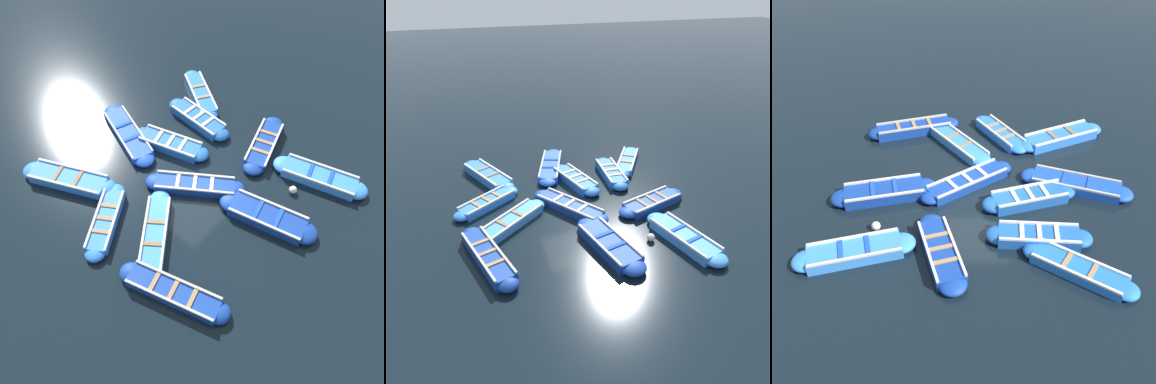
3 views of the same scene
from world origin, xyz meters
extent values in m
plane|color=black|center=(0.00, 0.00, 0.00)|extent=(120.00, 120.00, 0.00)
cube|color=#1E59AD|center=(1.74, -0.68, 0.19)|extent=(2.69, 1.58, 0.38)
ellipsoid|color=#1E59AD|center=(2.96, -0.31, 0.19)|extent=(1.02, 1.01, 0.38)
ellipsoid|color=#1E59AD|center=(0.53, -1.06, 0.19)|extent=(1.02, 1.01, 0.38)
cube|color=beige|center=(1.63, -0.31, 0.41)|extent=(2.41, 0.82, 0.07)
cube|color=beige|center=(1.86, -1.06, 0.41)|extent=(2.41, 0.82, 0.07)
cube|color=beige|center=(2.26, -0.52, 0.40)|extent=(0.36, 0.77, 0.04)
cube|color=beige|center=(1.74, -0.68, 0.40)|extent=(0.36, 0.77, 0.04)
cube|color=beige|center=(1.23, -0.84, 0.40)|extent=(0.36, 0.77, 0.04)
cube|color=navy|center=(-1.13, -3.24, 0.17)|extent=(1.64, 2.72, 0.34)
ellipsoid|color=navy|center=(-0.75, -4.47, 0.17)|extent=(1.05, 1.07, 0.34)
ellipsoid|color=navy|center=(-1.52, -2.01, 0.17)|extent=(1.05, 1.07, 0.34)
cube|color=beige|center=(-0.74, -3.12, 0.37)|extent=(0.84, 2.43, 0.07)
cube|color=beige|center=(-1.52, -3.36, 0.37)|extent=(0.84, 2.43, 0.07)
cube|color=#9E7A51|center=(-0.97, -3.76, 0.36)|extent=(0.80, 0.37, 0.04)
cube|color=#9E7A51|center=(-1.13, -3.24, 0.36)|extent=(0.80, 0.37, 0.04)
cube|color=#9E7A51|center=(-1.30, -2.72, 0.36)|extent=(0.80, 0.37, 0.04)
cube|color=#3884E0|center=(-0.78, 2.74, 0.16)|extent=(2.51, 2.89, 0.32)
ellipsoid|color=#3884E0|center=(0.15, 1.55, 0.16)|extent=(1.07, 1.07, 0.32)
ellipsoid|color=#3884E0|center=(-1.71, 3.94, 0.16)|extent=(1.07, 1.07, 0.32)
cube|color=beige|center=(-0.49, 2.97, 0.36)|extent=(1.89, 2.39, 0.07)
cube|color=beige|center=(-1.07, 2.51, 0.36)|extent=(1.89, 2.39, 0.07)
cube|color=olive|center=(-0.52, 2.40, 0.34)|extent=(0.65, 0.55, 0.04)
cube|color=olive|center=(-1.05, 3.08, 0.34)|extent=(0.65, 0.55, 0.04)
cube|color=navy|center=(-2.68, 3.80, 0.20)|extent=(3.18, 1.68, 0.39)
ellipsoid|color=navy|center=(-1.21, 4.26, 0.20)|extent=(0.94, 0.93, 0.39)
ellipsoid|color=navy|center=(-4.16, 3.34, 0.20)|extent=(0.94, 0.93, 0.39)
cube|color=#B2AD9E|center=(-2.79, 4.14, 0.43)|extent=(2.91, 0.97, 0.07)
cube|color=#B2AD9E|center=(-2.58, 3.45, 0.43)|extent=(2.91, 0.97, 0.07)
cube|color=#9E7A51|center=(-2.06, 3.99, 0.41)|extent=(0.34, 0.71, 0.04)
cube|color=#9E7A51|center=(-2.68, 3.80, 0.41)|extent=(0.34, 0.71, 0.04)
cube|color=#9E7A51|center=(-3.31, 3.60, 0.41)|extent=(0.34, 0.71, 0.04)
cube|color=navy|center=(-0.39, 0.20, 0.17)|extent=(2.94, 2.42, 0.33)
ellipsoid|color=navy|center=(0.85, 1.09, 0.17)|extent=(1.05, 1.05, 0.33)
ellipsoid|color=navy|center=(-1.62, -0.68, 0.17)|extent=(1.05, 1.05, 0.33)
cube|color=#B2AD9E|center=(-0.60, 0.50, 0.37)|extent=(2.47, 1.79, 0.07)
cube|color=#B2AD9E|center=(-0.18, -0.09, 0.37)|extent=(2.47, 1.79, 0.07)
cube|color=beige|center=(0.14, 0.58, 0.35)|extent=(0.53, 0.66, 0.04)
cube|color=beige|center=(-0.39, 0.20, 0.35)|extent=(0.53, 0.66, 0.04)
cube|color=beige|center=(-0.91, -0.17, 0.35)|extent=(0.53, 0.66, 0.04)
cube|color=blue|center=(2.88, -3.86, 0.16)|extent=(2.77, 2.14, 0.32)
ellipsoid|color=blue|center=(4.05, -4.59, 0.16)|extent=(1.03, 1.02, 0.32)
ellipsoid|color=blue|center=(1.70, -3.13, 0.16)|extent=(1.03, 1.02, 0.32)
cube|color=silver|center=(3.06, -3.55, 0.35)|extent=(2.34, 1.50, 0.07)
cube|color=silver|center=(2.69, -4.16, 0.35)|extent=(2.34, 1.50, 0.07)
cube|color=#9E7A51|center=(3.21, -4.06, 0.34)|extent=(0.49, 0.67, 0.04)
cube|color=#9E7A51|center=(2.54, -3.65, 0.34)|extent=(0.49, 0.67, 0.04)
cube|color=#3884E0|center=(-3.72, -3.29, 0.18)|extent=(2.95, 1.68, 0.36)
ellipsoid|color=#3884E0|center=(-2.38, -2.91, 0.18)|extent=(1.10, 1.08, 0.36)
ellipsoid|color=#3884E0|center=(-5.06, -3.68, 0.18)|extent=(1.10, 1.08, 0.36)
cube|color=beige|center=(-3.84, -2.88, 0.39)|extent=(2.65, 0.83, 0.07)
cube|color=beige|center=(-3.60, -3.71, 0.39)|extent=(2.65, 0.83, 0.07)
cube|color=#1947B7|center=(-3.34, -3.19, 0.38)|extent=(0.36, 0.84, 0.04)
cube|color=#1947B7|center=(-4.10, -3.40, 0.38)|extent=(0.36, 0.84, 0.04)
cube|color=#1E59AD|center=(1.86, -2.55, 0.18)|extent=(2.56, 0.96, 0.37)
ellipsoid|color=#1E59AD|center=(3.12, -2.61, 0.18)|extent=(0.84, 0.82, 0.37)
ellipsoid|color=#1E59AD|center=(0.60, -2.50, 0.18)|extent=(0.84, 0.82, 0.37)
cube|color=silver|center=(1.88, -2.17, 0.40)|extent=(2.47, 0.19, 0.07)
cube|color=silver|center=(1.85, -2.94, 0.40)|extent=(2.47, 0.19, 0.07)
cube|color=beige|center=(2.40, -2.58, 0.39)|extent=(0.17, 0.75, 0.04)
cube|color=beige|center=(1.86, -2.55, 0.39)|extent=(0.17, 0.75, 0.04)
cube|color=beige|center=(1.33, -2.53, 0.39)|extent=(0.17, 0.75, 0.04)
cube|color=navy|center=(-3.27, -0.47, 0.19)|extent=(2.89, 1.64, 0.38)
ellipsoid|color=navy|center=(-1.95, -0.14, 0.19)|extent=(1.15, 1.13, 0.38)
ellipsoid|color=navy|center=(-4.60, -0.80, 0.19)|extent=(1.15, 1.13, 0.38)
cube|color=beige|center=(-3.39, -0.02, 0.41)|extent=(2.61, 0.72, 0.07)
cube|color=beige|center=(-3.16, -0.92, 0.41)|extent=(2.61, 0.72, 0.07)
cube|color=#1947B7|center=(-2.90, -0.38, 0.40)|extent=(0.35, 0.90, 0.04)
cube|color=#1947B7|center=(-3.65, -0.56, 0.40)|extent=(0.35, 0.90, 0.04)
cube|color=blue|center=(3.39, 3.24, 0.19)|extent=(3.10, 2.12, 0.38)
ellipsoid|color=blue|center=(4.74, 3.88, 0.19)|extent=(1.16, 1.15, 0.38)
ellipsoid|color=blue|center=(2.04, 2.60, 0.19)|extent=(1.16, 1.15, 0.38)
cube|color=silver|center=(3.21, 3.62, 0.41)|extent=(2.68, 1.33, 0.07)
cube|color=silver|center=(3.57, 2.86, 0.41)|extent=(2.68, 1.33, 0.07)
cube|color=olive|center=(3.77, 3.42, 0.40)|extent=(0.48, 0.80, 0.04)
cube|color=olive|center=(3.01, 3.06, 0.40)|extent=(0.48, 0.80, 0.04)
cube|color=#1947B7|center=(3.47, 0.10, 0.17)|extent=(3.22, 1.86, 0.34)
ellipsoid|color=#1947B7|center=(4.94, -0.39, 0.17)|extent=(1.11, 1.09, 0.34)
ellipsoid|color=#1947B7|center=(2.01, 0.59, 0.17)|extent=(1.11, 1.09, 0.34)
cube|color=#B2AD9E|center=(3.61, 0.50, 0.37)|extent=(2.90, 1.03, 0.07)
cube|color=#B2AD9E|center=(3.34, -0.30, 0.37)|extent=(2.90, 1.03, 0.07)
cube|color=#1947B7|center=(3.89, -0.04, 0.36)|extent=(0.39, 0.82, 0.04)
cube|color=#1947B7|center=(3.06, 0.24, 0.36)|extent=(0.39, 0.82, 0.04)
cube|color=blue|center=(0.94, 3.50, 0.16)|extent=(2.04, 2.54, 0.32)
ellipsoid|color=blue|center=(1.63, 2.45, 0.16)|extent=(1.01, 1.02, 0.32)
ellipsoid|color=blue|center=(0.24, 4.56, 0.16)|extent=(1.01, 1.02, 0.32)
cube|color=beige|center=(1.23, 3.70, 0.35)|extent=(1.42, 2.11, 0.07)
cube|color=beige|center=(0.64, 3.31, 0.35)|extent=(1.42, 2.11, 0.07)
cube|color=#9E7A51|center=(1.23, 3.06, 0.34)|extent=(0.65, 0.49, 0.04)
cube|color=#9E7A51|center=(0.94, 3.50, 0.34)|extent=(0.65, 0.49, 0.04)
cube|color=#9E7A51|center=(0.64, 3.95, 0.34)|extent=(0.65, 0.49, 0.04)
sphere|color=silver|center=(-3.29, -2.13, 0.15)|extent=(0.30, 0.30, 0.30)
camera|label=1|loc=(-5.93, 6.54, 11.66)|focal=35.00mm
camera|label=2|loc=(-13.13, 3.76, 8.77)|focal=35.00mm
camera|label=3|loc=(-0.28, -12.52, 10.05)|focal=42.00mm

